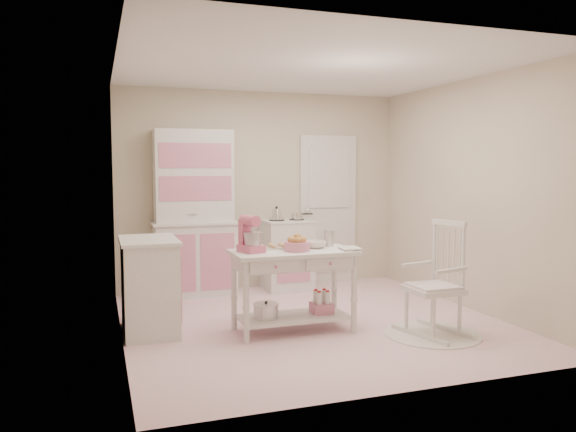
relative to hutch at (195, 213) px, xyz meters
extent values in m
plane|color=pink|center=(0.94, -1.66, -1.04)|extent=(3.80, 3.80, 0.00)
cube|color=white|center=(0.94, -1.66, 1.56)|extent=(3.80, 3.80, 0.04)
cube|color=beige|center=(0.94, 0.24, 0.26)|extent=(3.80, 0.04, 2.60)
cube|color=beige|center=(0.94, -3.56, 0.26)|extent=(3.80, 0.04, 2.60)
cube|color=beige|center=(-0.96, -1.66, 0.26)|extent=(0.04, 3.80, 2.60)
cube|color=beige|center=(2.84, -1.66, 0.26)|extent=(0.04, 3.80, 2.60)
cube|color=silver|center=(1.89, 0.21, -0.02)|extent=(0.82, 0.05, 2.04)
cube|color=silver|center=(0.00, 0.00, 0.00)|extent=(1.06, 0.50, 2.08)
cube|color=silver|center=(1.20, -0.05, -0.58)|extent=(0.62, 0.57, 0.92)
cube|color=silver|center=(-0.69, -1.45, -0.58)|extent=(0.54, 0.84, 0.92)
cylinder|color=white|center=(1.88, -2.43, -1.03)|extent=(0.92, 0.92, 0.01)
cube|color=silver|center=(1.88, -2.43, -0.49)|extent=(0.64, 0.82, 1.10)
cube|color=silver|center=(0.65, -1.87, -0.64)|extent=(1.20, 0.60, 0.80)
cube|color=#D2587C|center=(0.23, -1.85, -0.07)|extent=(0.28, 0.33, 0.34)
cube|color=silver|center=(0.50, -1.69, -0.23)|extent=(0.34, 0.24, 0.02)
cylinder|color=pink|center=(0.67, -1.92, -0.19)|extent=(0.25, 0.25, 0.09)
imported|color=silver|center=(0.91, -1.79, -0.21)|extent=(0.22, 0.22, 0.07)
cylinder|color=silver|center=(1.09, -1.71, -0.16)|extent=(0.10, 0.10, 0.17)
imported|color=silver|center=(1.10, -1.99, -0.23)|extent=(0.21, 0.27, 0.02)
camera|label=1|loc=(-1.14, -6.97, 0.57)|focal=35.00mm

